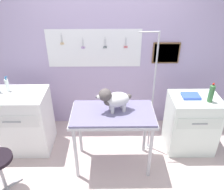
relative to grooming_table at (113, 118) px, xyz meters
name	(u,v)px	position (x,y,z in m)	size (l,w,h in m)	color
ground	(106,178)	(-0.09, -0.26, -0.79)	(4.40, 4.00, 0.04)	#C4ADA8
rear_wall_panel	(106,60)	(-0.09, 1.02, 0.39)	(4.00, 0.09, 2.30)	#B09EC5
grooming_table	(113,118)	(0.00, 0.00, 0.00)	(1.05, 0.59, 0.86)	#B7B7BC
grooming_arm	(152,101)	(0.54, 0.31, 0.06)	(0.30, 0.11, 1.78)	#B7B7BC
dog	(114,99)	(0.01, 0.03, 0.26)	(0.43, 0.27, 0.32)	silver
counter_left	(22,121)	(-1.32, 0.37, -0.31)	(0.80, 0.58, 0.92)	white
cabinet_right	(191,123)	(1.15, 0.33, -0.34)	(0.68, 0.54, 0.86)	white
shampoo_bottle	(7,85)	(-1.45, 0.46, 0.24)	(0.05, 0.05, 0.22)	white
soda_bottle	(211,93)	(1.29, 0.24, 0.22)	(0.07, 0.07, 0.27)	#346838
supply_tray	(191,96)	(1.08, 0.36, 0.11)	(0.24, 0.18, 0.04)	blue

